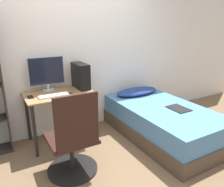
{
  "coord_description": "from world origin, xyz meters",
  "views": [
    {
      "loc": [
        -1.16,
        -1.9,
        1.69
      ],
      "look_at": [
        0.29,
        0.66,
        0.75
      ],
      "focal_mm": 35.0,
      "sensor_mm": 36.0,
      "label": 1
    }
  ],
  "objects": [
    {
      "name": "ground_plane",
      "position": [
        0.0,
        0.0,
        0.0
      ],
      "size": [
        14.0,
        14.0,
        0.0
      ],
      "primitive_type": "plane",
      "color": "brown"
    },
    {
      "name": "wall_back",
      "position": [
        0.0,
        1.38,
        1.25
      ],
      "size": [
        8.0,
        0.05,
        2.5
      ],
      "color": "silver",
      "rests_on": "ground_plane"
    },
    {
      "name": "desk",
      "position": [
        -0.36,
        1.05,
        0.63
      ],
      "size": [
        0.95,
        0.62,
        0.75
      ],
      "color": "#997047",
      "rests_on": "ground_plane"
    },
    {
      "name": "office_chair",
      "position": [
        -0.47,
        0.22,
        0.38
      ],
      "size": [
        0.6,
        0.6,
        1.03
      ],
      "color": "black",
      "rests_on": "ground_plane"
    },
    {
      "name": "bed",
      "position": [
        1.04,
        0.41,
        0.24
      ],
      "size": [
        1.07,
        1.89,
        0.49
      ],
      "color": "#4C3D2D",
      "rests_on": "ground_plane"
    },
    {
      "name": "pillow",
      "position": [
        1.04,
        1.1,
        0.55
      ],
      "size": [
        0.81,
        0.36,
        0.11
      ],
      "color": "navy",
      "rests_on": "bed"
    },
    {
      "name": "magazine",
      "position": [
        1.17,
        0.23,
        0.5
      ],
      "size": [
        0.24,
        0.32,
        0.01
      ],
      "color": "black",
      "rests_on": "bed"
    },
    {
      "name": "monitor",
      "position": [
        -0.46,
        1.26,
        1.02
      ],
      "size": [
        0.51,
        0.17,
        0.49
      ],
      "color": "#B7B7BC",
      "rests_on": "desk"
    },
    {
      "name": "keyboard",
      "position": [
        -0.47,
        0.93,
        0.76
      ],
      "size": [
        0.39,
        0.13,
        0.02
      ],
      "color": "silver",
      "rests_on": "desk"
    },
    {
      "name": "pc_tower",
      "position": [
        0.01,
        1.14,
        0.94
      ],
      "size": [
        0.16,
        0.4,
        0.37
      ],
      "color": "black",
      "rests_on": "desk"
    },
    {
      "name": "mouse",
      "position": [
        -0.23,
        0.93,
        0.76
      ],
      "size": [
        0.06,
        0.09,
        0.02
      ],
      "color": "black",
      "rests_on": "desk"
    },
    {
      "name": "phone",
      "position": [
        -0.76,
        1.04,
        0.76
      ],
      "size": [
        0.07,
        0.14,
        0.01
      ],
      "color": "black",
      "rests_on": "desk"
    }
  ]
}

